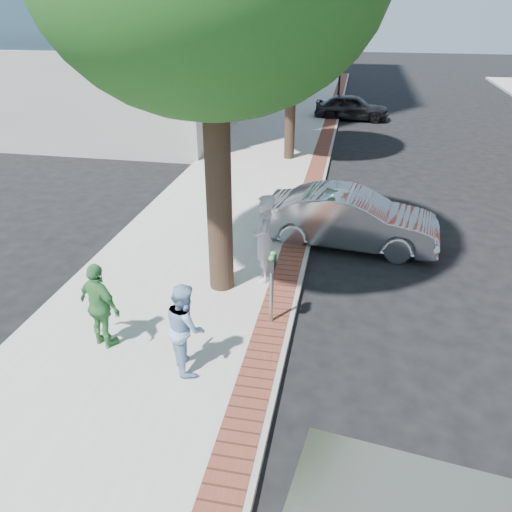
% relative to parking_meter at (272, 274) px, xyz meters
% --- Properties ---
extents(ground, '(120.00, 120.00, 0.00)m').
position_rel_parking_meter_xyz_m(ground, '(-0.68, -0.76, -1.21)').
color(ground, black).
rests_on(ground, ground).
extents(sidewalk, '(5.00, 60.00, 0.15)m').
position_rel_parking_meter_xyz_m(sidewalk, '(-2.18, 7.24, -1.13)').
color(sidewalk, '#9E9991').
rests_on(sidewalk, ground).
extents(brick_strip, '(0.60, 60.00, 0.01)m').
position_rel_parking_meter_xyz_m(brick_strip, '(0.02, 7.24, -1.05)').
color(brick_strip, brown).
rests_on(brick_strip, sidewalk).
extents(curb, '(0.10, 60.00, 0.15)m').
position_rel_parking_meter_xyz_m(curb, '(0.37, 7.24, -1.13)').
color(curb, gray).
rests_on(curb, ground).
extents(office_base, '(18.20, 22.20, 4.00)m').
position_rel_parking_meter_xyz_m(office_base, '(-13.68, 21.24, 0.79)').
color(office_base, gray).
rests_on(office_base, ground).
extents(signal_near, '(0.70, 0.15, 3.80)m').
position_rel_parking_meter_xyz_m(signal_near, '(0.22, 21.24, 1.05)').
color(signal_near, black).
rests_on(signal_near, ground).
extents(tree_far, '(4.80, 4.80, 7.14)m').
position_rel_parking_meter_xyz_m(tree_far, '(-1.18, 11.24, 4.09)').
color(tree_far, black).
rests_on(tree_far, sidewalk).
extents(parking_meter, '(0.12, 0.32, 1.47)m').
position_rel_parking_meter_xyz_m(parking_meter, '(0.00, 0.00, 0.00)').
color(parking_meter, gray).
rests_on(parking_meter, sidewalk).
extents(person_gray, '(0.61, 0.80, 1.97)m').
position_rel_parking_meter_xyz_m(person_gray, '(-0.44, 1.60, -0.07)').
color(person_gray, '#B5B4B9').
rests_on(person_gray, sidewalk).
extents(person_officer, '(0.91, 0.97, 1.59)m').
position_rel_parking_meter_xyz_m(person_officer, '(-1.17, -1.57, -0.26)').
color(person_officer, '#89AFD3').
rests_on(person_officer, sidewalk).
extents(person_green, '(1.03, 0.75, 1.63)m').
position_rel_parking_meter_xyz_m(person_green, '(-2.81, -1.29, -0.24)').
color(person_green, '#3D8743').
rests_on(person_green, sidewalk).
extents(sedan_silver, '(4.56, 2.02, 1.45)m').
position_rel_parking_meter_xyz_m(sedan_silver, '(1.36, 4.06, -0.48)').
color(sedan_silver, '#A9AAB0').
rests_on(sedan_silver, ground).
extents(bg_car, '(3.88, 1.63, 1.31)m').
position_rel_parking_meter_xyz_m(bg_car, '(1.04, 19.52, -0.55)').
color(bg_car, black).
rests_on(bg_car, ground).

